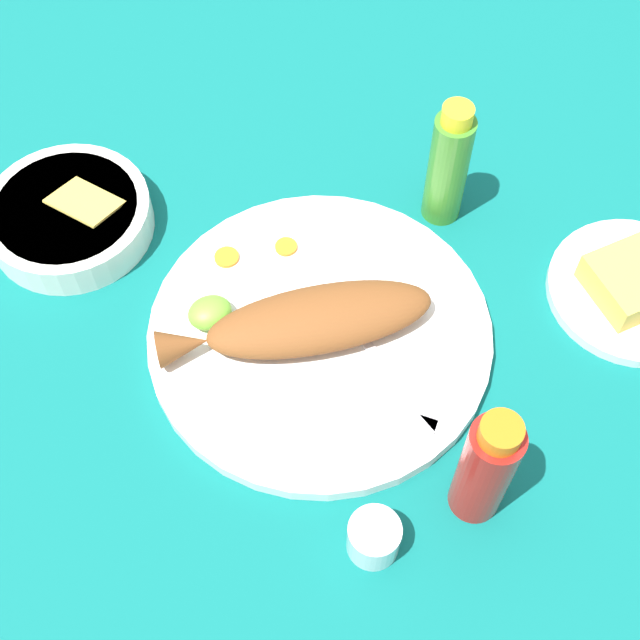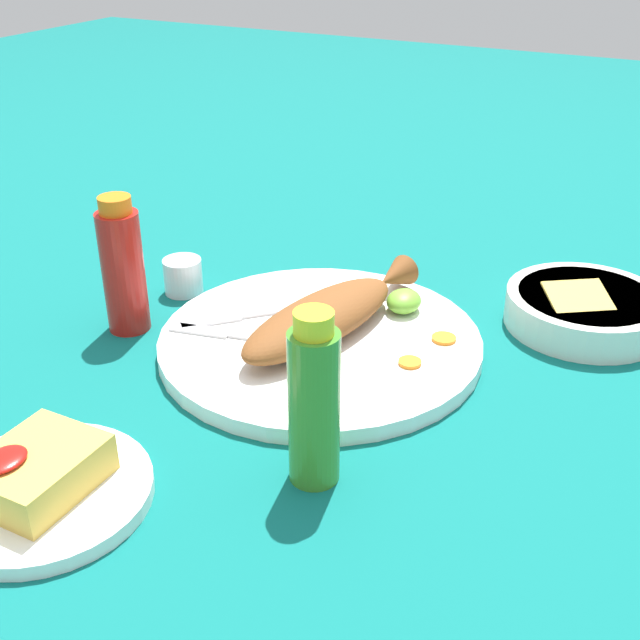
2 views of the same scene
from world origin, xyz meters
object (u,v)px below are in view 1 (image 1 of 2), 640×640
Objects in this scene: hot_sauce_bottle_green at (448,166)px; salt_cup at (374,539)px; fried_fish at (308,321)px; side_plate_fries at (633,291)px; guacamole_bowl at (69,216)px; main_plate at (320,334)px; fork_far at (359,404)px; fork_near at (395,375)px; hot_sauce_bottle_red at (486,468)px.

hot_sauce_bottle_green reaches higher than salt_cup.
side_plate_fries is at bearing -3.07° from fried_fish.
side_plate_fries is 1.00× the size of guacamole_bowl.
fried_fish is (-0.01, 0.00, 0.03)m from main_plate.
fork_far is (0.01, -0.10, -0.02)m from fried_fish.
side_plate_fries is at bearing -15.50° from main_plate.
fried_fish is 0.23m from salt_cup.
fork_near reaches higher than side_plate_fries.
main_plate is 2.59× the size of fork_far.
guacamole_bowl is (-0.19, 0.35, 0.00)m from fork_far.
hot_sauce_bottle_red is at bearing -6.79° from fork_near.
hot_sauce_bottle_green is at bearing -21.41° from guacamole_bowl.
salt_cup is at bearing 179.79° from hot_sauce_bottle_red.
fork_near is at bearing -43.05° from fried_fish.
fried_fish is 0.31m from guacamole_bowl.
guacamole_bowl is at bearing 138.49° from fried_fish.
side_plate_fries is at bearing 45.34° from fork_far.
guacamole_bowl reaches higher than fork_near.
hot_sauce_bottle_green is (0.14, 0.32, 0.00)m from hot_sauce_bottle_red.
side_plate_fries is at bearing 18.87° from salt_cup.
hot_sauce_bottle_green is 0.89× the size of side_plate_fries.
fork_far is at bearing -136.14° from hot_sauce_bottle_green.
fork_far reaches higher than main_plate.
side_plate_fries is (0.35, -0.10, -0.03)m from fried_fish.
guacamole_bowl is at bearing -155.95° from fork_near.
salt_cup is 0.27× the size of side_plate_fries.
main_plate is 0.23m from salt_cup.
hot_sauce_bottle_green is 0.43m from guacamole_bowl.
salt_cup is (-0.05, -0.13, 0.00)m from fork_far.
fried_fish is 1.79× the size of hot_sauce_bottle_red.
hot_sauce_bottle_green is at bearing 125.14° from side_plate_fries.
fork_near is 0.24m from hot_sauce_bottle_green.
fork_near is (0.06, -0.08, -0.02)m from fried_fish.
hot_sauce_bottle_red is at bearing -154.51° from side_plate_fries.
hot_sauce_bottle_red is 0.99× the size of hot_sauce_bottle_green.
fried_fish is 1.57× the size of side_plate_fries.
main_plate is at bearing -52.32° from guacamole_bowl.
salt_cup is (-0.04, -0.23, -0.02)m from fried_fish.
salt_cup is at bearing -65.94° from fork_far.
main_plate reaches higher than side_plate_fries.
fork_far is 0.34m from side_plate_fries.
fork_far is at bearing -179.51° from side_plate_fries.
fork_far is 0.75× the size of side_plate_fries.
salt_cup is at bearing -73.03° from guacamole_bowl.
hot_sauce_bottle_green is 3.34× the size of salt_cup.
hot_sauce_bottle_green is (0.15, 0.18, 0.06)m from fork_near.
main_plate is 0.09m from fork_near.
fork_near is 0.16m from hot_sauce_bottle_red.
guacamole_bowl is at bearing 117.97° from hot_sauce_bottle_red.
fried_fish is 0.24m from hot_sauce_bottle_green.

